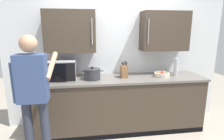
% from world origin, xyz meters
% --- Properties ---
extents(back_wall_tiled, '(4.02, 0.44, 2.52)m').
position_xyz_m(back_wall_tiled, '(-0.00, 1.03, 1.38)').
color(back_wall_tiled, silver).
rests_on(back_wall_tiled, ground_plane).
extents(counter_unit, '(2.89, 0.67, 0.95)m').
position_xyz_m(counter_unit, '(0.00, 0.71, 0.48)').
color(counter_unit, '#3D3328').
rests_on(counter_unit, ground_plane).
extents(microwave_oven, '(0.50, 0.38, 0.31)m').
position_xyz_m(microwave_oven, '(-1.01, 0.75, 1.11)').
color(microwave_oven, '#B7BABF').
rests_on(microwave_oven, counter_unit).
extents(fruit_bowl, '(0.26, 0.26, 0.10)m').
position_xyz_m(fruit_bowl, '(0.73, 0.68, 0.99)').
color(fruit_bowl, beige).
rests_on(fruit_bowl, counter_unit).
extents(thermos_flask, '(0.08, 0.08, 0.31)m').
position_xyz_m(thermos_flask, '(1.00, 0.71, 1.11)').
color(thermos_flask, '#B7BABF').
rests_on(thermos_flask, counter_unit).
extents(knife_block, '(0.11, 0.15, 0.29)m').
position_xyz_m(knife_block, '(0.06, 0.72, 1.06)').
color(knife_block, brown).
rests_on(knife_block, counter_unit).
extents(stock_pot, '(0.36, 0.27, 0.21)m').
position_xyz_m(stock_pot, '(-0.48, 0.67, 1.04)').
color(stock_pot, '#2D2D33').
rests_on(stock_pot, counter_unit).
extents(person_figure, '(0.48, 0.59, 1.70)m').
position_xyz_m(person_figure, '(-1.20, -0.04, 1.02)').
color(person_figure, '#282D3D').
rests_on(person_figure, ground_plane).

